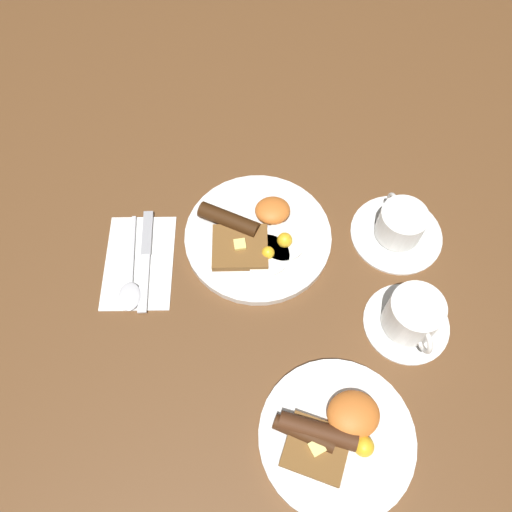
# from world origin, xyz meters

# --- Properties ---
(ground_plane) EXTENTS (3.00, 3.00, 0.00)m
(ground_plane) POSITION_xyz_m (0.00, 0.00, 0.00)
(ground_plane) COLOR brown
(breakfast_plate_near) EXTENTS (0.26, 0.26, 0.04)m
(breakfast_plate_near) POSITION_xyz_m (0.00, 0.00, 0.01)
(breakfast_plate_near) COLOR white
(breakfast_plate_near) RESTS_ON ground_plane
(breakfast_plate_far) EXTENTS (0.23, 0.23, 0.05)m
(breakfast_plate_far) POSITION_xyz_m (-0.07, 0.35, 0.02)
(breakfast_plate_far) COLOR white
(breakfast_plate_far) RESTS_ON ground_plane
(teacup_near) EXTENTS (0.16, 0.16, 0.07)m
(teacup_near) POSITION_xyz_m (-0.25, 0.02, 0.03)
(teacup_near) COLOR white
(teacup_near) RESTS_ON ground_plane
(teacup_far) EXTENTS (0.14, 0.14, 0.08)m
(teacup_far) POSITION_xyz_m (-0.22, 0.19, 0.04)
(teacup_far) COLOR white
(teacup_far) RESTS_ON ground_plane
(napkin) EXTENTS (0.14, 0.20, 0.01)m
(napkin) POSITION_xyz_m (0.21, 0.02, 0.00)
(napkin) COLOR white
(napkin) RESTS_ON ground_plane
(knife) EXTENTS (0.03, 0.20, 0.01)m
(knife) POSITION_xyz_m (0.20, 0.01, 0.01)
(knife) COLOR silver
(knife) RESTS_ON napkin
(spoon) EXTENTS (0.04, 0.19, 0.01)m
(spoon) POSITION_xyz_m (0.23, 0.07, 0.01)
(spoon) COLOR silver
(spoon) RESTS_ON napkin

